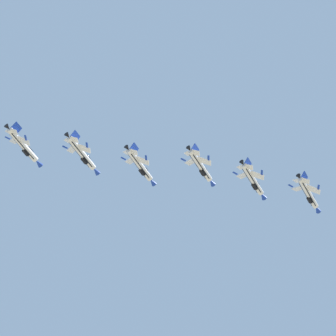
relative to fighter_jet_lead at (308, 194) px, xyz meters
name	(u,v)px	position (x,y,z in m)	size (l,w,h in m)	color
fighter_jet_lead	(308,194)	(0.00, 0.00, 0.00)	(12.71, 11.82, 6.01)	white
fighter_jet_left_wing	(253,180)	(-16.60, 1.88, 2.24)	(12.71, 11.91, 5.49)	white
fighter_jet_right_wing	(201,166)	(-32.32, 3.19, 4.31)	(12.71, 11.95, 5.43)	white
fighter_jet_left_outer	(140,166)	(-49.47, 7.77, 3.42)	(12.71, 11.87, 5.60)	white
fighter_jet_right_outer	(82,154)	(-66.67, 6.99, 0.81)	(12.71, 11.94, 5.44)	white
fighter_jet_trail_slot	(24,146)	(-82.97, 9.71, 1.38)	(12.71, 11.82, 6.06)	white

